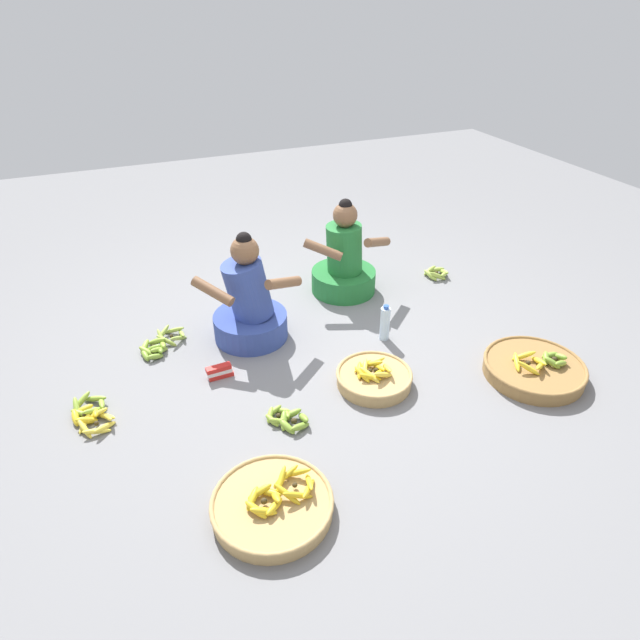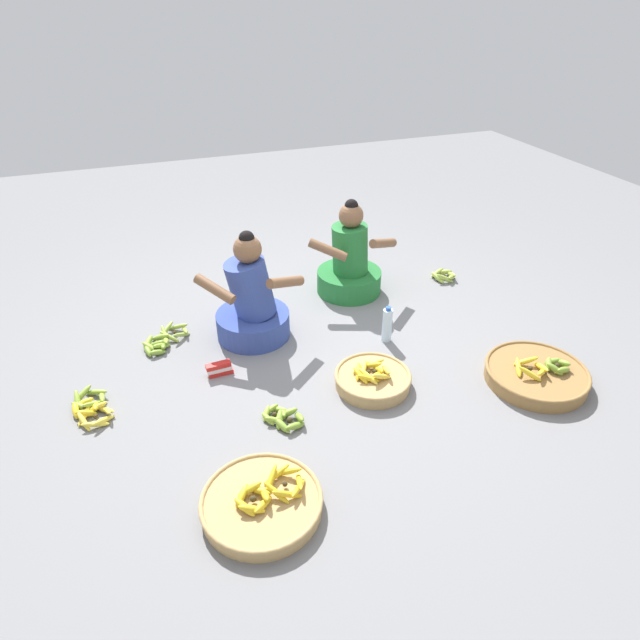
% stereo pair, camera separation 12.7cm
% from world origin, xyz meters
% --- Properties ---
extents(ground_plane, '(10.00, 10.00, 0.00)m').
position_xyz_m(ground_plane, '(0.00, 0.00, 0.00)').
color(ground_plane, slate).
extents(vendor_woman_front, '(0.74, 0.52, 0.80)m').
position_xyz_m(vendor_woman_front, '(-0.33, 0.30, 0.26)').
color(vendor_woman_front, '#334793').
rests_on(vendor_woman_front, ground).
extents(vendor_woman_behind, '(0.74, 0.52, 0.78)m').
position_xyz_m(vendor_woman_behind, '(0.57, 0.66, 0.25)').
color(vendor_woman_behind, '#237233').
rests_on(vendor_woman_behind, ground).
extents(banana_basket_near_bicycle, '(0.59, 0.59, 0.15)m').
position_xyz_m(banana_basket_near_bicycle, '(-0.66, -1.20, 0.05)').
color(banana_basket_near_bicycle, tan).
rests_on(banana_basket_near_bicycle, ground).
extents(banana_basket_near_vendor, '(0.64, 0.64, 0.17)m').
position_xyz_m(banana_basket_near_vendor, '(1.23, -0.84, 0.06)').
color(banana_basket_near_vendor, olive).
rests_on(banana_basket_near_vendor, ground).
extents(banana_basket_front_left, '(0.48, 0.48, 0.17)m').
position_xyz_m(banana_basket_front_left, '(0.23, -0.52, 0.05)').
color(banana_basket_front_left, tan).
rests_on(banana_basket_front_left, ground).
extents(loose_bananas_back_right, '(0.26, 0.40, 0.10)m').
position_xyz_m(loose_bananas_back_right, '(-1.43, -0.17, 0.03)').
color(loose_bananas_back_right, yellow).
rests_on(loose_bananas_back_right, ground).
extents(loose_bananas_front_center, '(0.36, 0.36, 0.10)m').
position_xyz_m(loose_bananas_front_center, '(-0.95, 0.40, 0.03)').
color(loose_bananas_front_center, '#9EB747').
rests_on(loose_bananas_front_center, ground).
extents(loose_bananas_mid_right, '(0.24, 0.26, 0.08)m').
position_xyz_m(loose_bananas_mid_right, '(-0.39, -0.64, 0.03)').
color(loose_bananas_mid_right, '#8CAD38').
rests_on(loose_bananas_mid_right, ground).
extents(loose_bananas_back_left, '(0.23, 0.23, 0.10)m').
position_xyz_m(loose_bananas_back_left, '(1.42, 0.58, 0.03)').
color(loose_bananas_back_left, '#9EB747').
rests_on(loose_bananas_back_left, ground).
extents(water_bottle, '(0.07, 0.07, 0.27)m').
position_xyz_m(water_bottle, '(0.54, -0.09, 0.13)').
color(water_bottle, silver).
rests_on(water_bottle, ground).
extents(packet_carton_stack, '(0.17, 0.06, 0.09)m').
position_xyz_m(packet_carton_stack, '(-0.65, -0.08, 0.04)').
color(packet_carton_stack, red).
rests_on(packet_carton_stack, ground).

